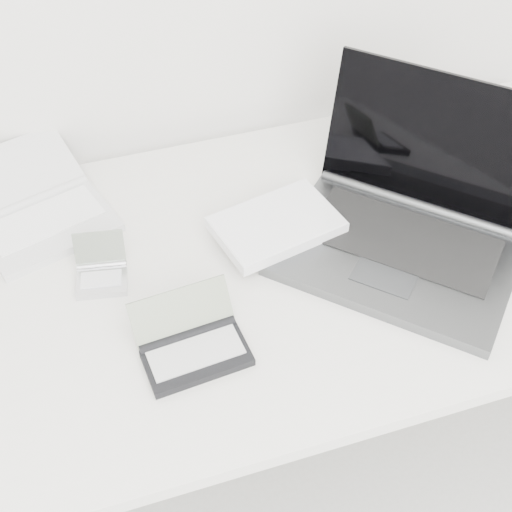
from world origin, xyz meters
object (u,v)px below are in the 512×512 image
object	(u,v)px
desk	(264,276)
laptop_large	(386,224)
netbook_open_white	(39,211)
palmtop_charcoal	(193,345)

from	to	relation	value
desk	laptop_large	bearing A→B (deg)	-5.73
netbook_open_white	palmtop_charcoal	distance (m)	0.47
laptop_large	palmtop_charcoal	world-z (taller)	laptop_large
palmtop_charcoal	desk	bearing A→B (deg)	37.48
desk	laptop_large	distance (m)	0.26
laptop_large	netbook_open_white	xyz separation A→B (m)	(-0.64, 0.28, -0.03)
desk	palmtop_charcoal	world-z (taller)	palmtop_charcoal
netbook_open_white	palmtop_charcoal	bearing A→B (deg)	-80.27
laptop_large	netbook_open_white	distance (m)	0.70
desk	netbook_open_white	bearing A→B (deg)	147.73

